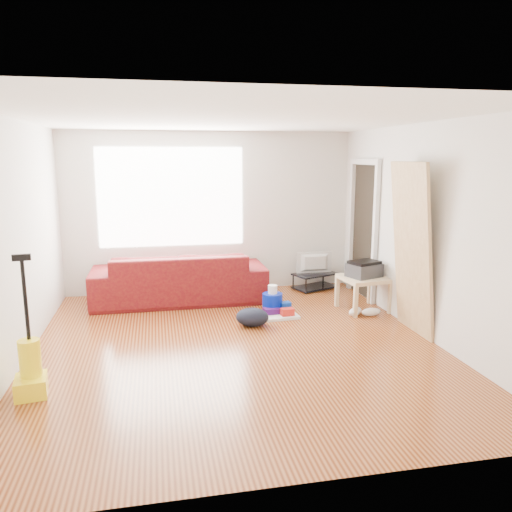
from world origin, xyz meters
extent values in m
cube|color=#5E220A|center=(0.00, 0.00, 0.00)|extent=(4.50, 5.00, 0.01)
cube|color=white|center=(0.00, 0.00, 2.50)|extent=(4.50, 5.00, 0.01)
cube|color=silver|center=(0.00, 2.50, 1.25)|extent=(4.50, 0.01, 2.50)
cube|color=silver|center=(0.00, -2.50, 1.25)|extent=(4.50, 0.01, 2.50)
cube|color=silver|center=(-2.25, 0.00, 1.25)|extent=(0.01, 5.00, 2.50)
cube|color=silver|center=(2.25, 0.00, 1.25)|extent=(0.01, 5.00, 2.50)
cube|color=white|center=(-0.60, 2.48, 1.50)|extent=(2.20, 0.01, 1.50)
cube|color=silver|center=(2.21, 1.25, 1.00)|extent=(0.06, 0.08, 2.00)
cube|color=silver|center=(2.21, 2.15, 1.00)|extent=(0.06, 0.08, 2.00)
cube|color=silver|center=(2.21, 1.70, 2.04)|extent=(0.06, 0.98, 0.08)
cube|color=black|center=(2.24, 1.70, 1.00)|extent=(0.01, 0.86, 1.98)
imported|color=#4C0311|center=(-0.54, 1.95, 0.00)|extent=(2.52, 0.99, 0.74)
cube|color=black|center=(1.65, 2.22, 0.03)|extent=(0.78, 0.61, 0.02)
cube|color=black|center=(1.65, 2.22, 0.25)|extent=(0.78, 0.61, 0.02)
cylinder|color=black|center=(1.42, 1.95, 0.13)|extent=(0.02, 0.02, 0.26)
cylinder|color=black|center=(1.30, 2.26, 0.13)|extent=(0.02, 0.02, 0.26)
cylinder|color=black|center=(2.00, 2.18, 0.13)|extent=(0.02, 0.02, 0.26)
cylinder|color=black|center=(1.88, 2.49, 0.13)|extent=(0.02, 0.02, 0.26)
imported|color=black|center=(1.65, 2.22, 0.43)|extent=(0.59, 0.08, 0.34)
cube|color=beige|center=(1.95, 0.99, 0.45)|extent=(0.65, 0.65, 0.05)
cube|color=beige|center=(1.72, 0.69, 0.21)|extent=(0.05, 0.05, 0.42)
cube|color=beige|center=(1.66, 1.22, 0.21)|extent=(0.05, 0.05, 0.42)
cube|color=beige|center=(2.24, 0.76, 0.21)|extent=(0.05, 0.05, 0.42)
cube|color=beige|center=(2.18, 1.28, 0.21)|extent=(0.05, 0.05, 0.42)
cube|color=#2C2C30|center=(1.95, 0.99, 0.57)|extent=(0.51, 0.45, 0.18)
cube|color=black|center=(1.95, 0.99, 0.68)|extent=(0.46, 0.40, 0.04)
cylinder|color=#041DAE|center=(0.68, 1.10, 0.00)|extent=(0.36, 0.36, 0.28)
cylinder|color=white|center=(0.68, 1.11, 0.20)|extent=(0.13, 0.13, 0.12)
cube|color=white|center=(0.73, 0.92, 0.02)|extent=(0.50, 0.42, 0.04)
cube|color=red|center=(0.82, 0.85, 0.08)|extent=(0.18, 0.13, 0.09)
cube|color=#3E105E|center=(0.63, 0.97, 0.08)|extent=(0.22, 0.17, 0.08)
cube|color=#0E3AAD|center=(0.84, 1.02, 0.10)|extent=(0.14, 0.12, 0.13)
ellipsoid|color=black|center=(0.30, 0.63, 0.00)|extent=(0.51, 0.46, 0.23)
ellipsoid|color=silver|center=(1.75, 0.77, 0.06)|extent=(0.29, 0.26, 0.11)
ellipsoid|color=silver|center=(1.95, 0.71, 0.06)|extent=(0.28, 0.13, 0.11)
cube|color=yellow|center=(-2.00, -0.83, 0.09)|extent=(0.31, 0.34, 0.17)
cylinder|color=yellow|center=(-2.00, -0.78, 0.34)|extent=(0.19, 0.19, 0.33)
cylinder|color=black|center=(-2.00, -0.75, 0.86)|extent=(0.03, 0.03, 0.72)
cube|color=black|center=(-2.00, -0.75, 1.25)|extent=(0.16, 0.06, 0.06)
cube|color=#A17946|center=(2.13, 0.05, 0.00)|extent=(0.26, 0.82, 2.05)
camera|label=1|loc=(-0.84, -5.30, 2.10)|focal=35.00mm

